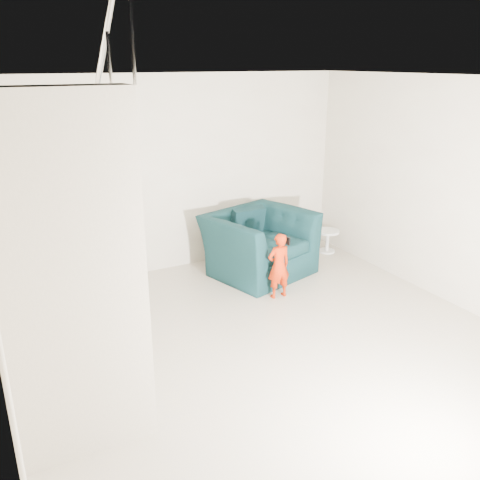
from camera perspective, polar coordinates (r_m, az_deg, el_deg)
name	(u,v)px	position (r m, az deg, el deg)	size (l,w,h in m)	color
floor	(282,355)	(5.34, 4.72, -12.76)	(5.50, 5.50, 0.00)	tan
ceiling	(291,79)	(4.52, 5.70, 17.59)	(5.50, 5.50, 0.00)	silver
back_wall	(178,175)	(7.14, -6.95, 7.29)	(5.00, 5.00, 0.00)	#BEAF9B
right_wall	(469,198)	(6.43, 24.31, 4.32)	(5.50, 5.50, 0.00)	#BEAF9B
armchair	(259,244)	(7.08, 2.18, -0.42)	(1.34, 1.17, 0.87)	black
toddler	(279,266)	(6.37, 4.37, -2.90)	(0.31, 0.20, 0.85)	#972504
side_table	(327,237)	(8.03, 9.80, 0.30)	(0.36, 0.36, 0.36)	silver
staircase	(58,290)	(4.75, -19.73, -5.26)	(1.02, 3.03, 3.62)	#ADA089
cushion	(247,223)	(7.19, 0.85, 1.95)	(0.48, 0.14, 0.45)	black
throw	(228,245)	(6.72, -1.34, -0.51)	(0.04, 0.43, 0.48)	black
phone	(288,241)	(6.30, 5.43, -0.12)	(0.02, 0.05, 0.10)	black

